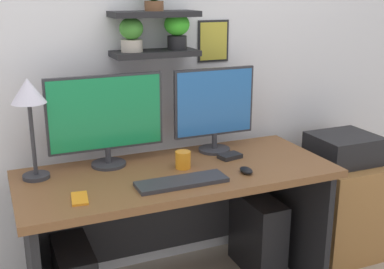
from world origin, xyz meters
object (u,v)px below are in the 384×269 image
Objects in this scene: monitor_right at (214,107)px; scissors_tray at (230,156)px; desk at (174,204)px; keyboard at (182,182)px; desk_lamp at (29,101)px; monitor_left at (106,117)px; computer_mouse at (246,170)px; drawer_cabinet at (338,206)px; coffee_mug at (183,160)px; computer_tower_right at (257,234)px; cell_phone at (80,198)px; printer at (344,148)px.

monitor_right is 3.95× the size of scissors_tray.
keyboard reaches higher than desk.
desk_lamp reaches higher than monitor_right.
computer_mouse is at bearing -32.55° from monitor_left.
keyboard is at bearing -56.53° from monitor_left.
monitor_left is 5.00× the size of scissors_tray.
desk is at bearing -28.00° from monitor_left.
desk_lamp reaches higher than scissors_tray.
coffee_mug is at bearing -176.80° from drawer_cabinet.
scissors_tray is at bearing -6.24° from desk_lamp.
coffee_mug is at bearing -143.97° from monitor_right.
monitor_right is 0.82m from computer_tower_right.
monitor_right is 0.29m from scissors_tray.
coffee_mug is (0.34, -0.20, -0.21)m from monitor_left.
monitor_left reaches higher than cell_phone.
monitor_right is 1.25× the size of printer.
cell_phone is at bearing -161.76° from coffee_mug.
computer_tower_right is (0.54, 0.03, -0.31)m from desk.
desk_lamp is 0.53m from cell_phone.
monitor_left is 1.61m from drawer_cabinet.
computer_tower_right is at bearing 47.01° from computer_mouse.
coffee_mug is 0.30m from scissors_tray.
cell_phone is 1.17× the size of scissors_tray.
monitor_right is at bearing 27.97° from desk.
desk_lamp reaches higher than computer_mouse.
scissors_tray is (0.29, 0.04, -0.03)m from coffee_mug.
desk is 17.84× the size of computer_mouse.
coffee_mug is 1.20m from drawer_cabinet.
coffee_mug is at bearing -172.57° from computer_tower_right.
monitor_left reaches higher than computer_mouse.
cell_phone is 1.56× the size of coffee_mug.
printer is at bearing 17.00° from computer_mouse.
monitor_right reaches higher than computer_tower_right.
desk is 0.91m from desk_lamp.
computer_tower_right is at bearing 20.86° from cell_phone.
monitor_right is at bearing 98.70° from scissors_tray.
coffee_mug reaches higher than scissors_tray.
computer_mouse is 0.83m from cell_phone.
printer is at bearing -9.28° from monitor_right.
keyboard is 4.89× the size of computer_mouse.
desk_lamp is 3.52× the size of cell_phone.
printer reaches higher than keyboard.
monitor_right reaches higher than coffee_mug.
desk_lamp reaches higher than keyboard.
monitor_left is 0.98× the size of drawer_cabinet.
monitor_left is 0.51m from cell_phone.
desk is at bearing -176.53° from computer_tower_right.
monitor_right is 3.39× the size of cell_phone.
monitor_left is 0.45m from coffee_mug.
monitor_right is at bearing 151.13° from computer_tower_right.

